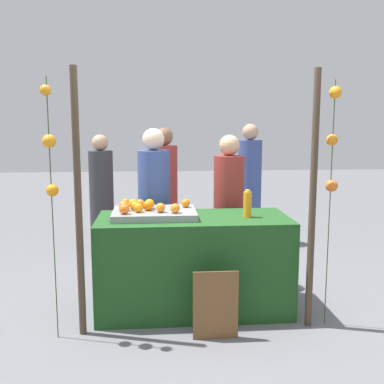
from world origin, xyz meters
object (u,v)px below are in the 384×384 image
Objects in this scene: juice_bottle at (247,204)px; vendor_right at (229,216)px; orange_0 at (148,206)px; chalkboard_sign at (216,306)px; orange_1 at (135,206)px; vendor_left at (154,214)px; stall_counter at (193,263)px.

vendor_right is (-0.05, 0.68, -0.24)m from juice_bottle.
chalkboard_sign is at bearing -49.27° from orange_0.
juice_bottle is (0.87, -0.06, 0.01)m from orange_0.
orange_1 is 0.05× the size of vendor_left.
juice_bottle reaches higher than stall_counter.
vendor_left is at bearing 140.77° from juice_bottle.
stall_counter is at bearing -60.95° from vendor_left.
vendor_right is at bearing 94.48° from juice_bottle.
juice_bottle is 0.44× the size of chalkboard_sign.
vendor_right is at bearing 33.18° from orange_1.
vendor_right is at bearing 1.02° from vendor_left.
orange_1 is 0.05× the size of vendor_right.
vendor_left is at bearing 119.05° from stall_counter.
vendor_left is at bearing 74.47° from orange_1.
stall_counter is 0.66m from orange_0.
vendor_right reaches higher than stall_counter.
stall_counter reaches higher than chalkboard_sign.
vendor_left is (-0.82, 0.67, -0.21)m from juice_bottle.
orange_0 is 0.11m from orange_1.
orange_1 is 0.32× the size of juice_bottle.
chalkboard_sign is at bearing -78.31° from stall_counter.
juice_bottle is at bearing -5.64° from stall_counter.
chalkboard_sign is (0.12, -0.59, -0.16)m from stall_counter.
chalkboard_sign is at bearing -68.92° from vendor_left.
vendor_left is 0.76m from vendor_right.
stall_counter is at bearing 174.36° from juice_bottle.
orange_1 is at bearing 175.74° from juice_bottle.
vendor_right is (0.42, 0.63, 0.30)m from stall_counter.
stall_counter is 19.38× the size of orange_0.
orange_0 is 0.06× the size of vendor_right.
vendor_right is at bearing 56.53° from stall_counter.
vendor_right reaches higher than orange_1.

